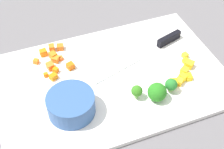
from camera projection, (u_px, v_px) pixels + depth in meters
The scene contains 27 objects.
ground_plane at pixel (112, 81), 0.76m from camera, with size 4.00×4.00×0.00m, color slate.
cutting_board at pixel (112, 79), 0.75m from camera, with size 0.55×0.36×0.01m, color white.
prep_bowl at pixel (71, 104), 0.66m from camera, with size 0.10×0.10×0.05m, color #325793.
chef_knife at pixel (157, 46), 0.82m from camera, with size 0.28×0.10×0.02m.
carrot_dice_0 at pixel (52, 48), 0.81m from camera, with size 0.01×0.02×0.02m, color orange.
carrot_dice_1 at pixel (70, 66), 0.77m from camera, with size 0.02×0.02×0.02m, color orange.
carrot_dice_2 at pixel (46, 75), 0.75m from camera, with size 0.01×0.01×0.01m, color orange.
carrot_dice_3 at pixel (50, 66), 0.77m from camera, with size 0.02×0.02×0.02m, color orange.
carrot_dice_4 at pixel (56, 70), 0.76m from camera, with size 0.01×0.01×0.01m, color orange.
carrot_dice_5 at pixel (60, 47), 0.82m from camera, with size 0.02×0.02×0.01m, color orange.
carrot_dice_6 at pixel (43, 53), 0.80m from camera, with size 0.02×0.02×0.02m, color orange.
carrot_dice_7 at pixel (36, 61), 0.78m from camera, with size 0.01×0.01×0.01m, color orange.
carrot_dice_8 at pixel (55, 59), 0.78m from camera, with size 0.02×0.02×0.01m, color orange.
carrot_dice_9 at pixel (53, 56), 0.79m from camera, with size 0.02×0.02×0.02m, color orange.
carrot_dice_10 at pixel (61, 58), 0.79m from camera, with size 0.01×0.01×0.01m, color orange.
carrot_dice_11 at pixel (53, 77), 0.74m from camera, with size 0.02×0.01×0.01m, color orange.
pepper_dice_0 at pixel (189, 64), 0.77m from camera, with size 0.02×0.02×0.02m, color yellow.
pepper_dice_1 at pixel (184, 71), 0.76m from camera, with size 0.02×0.02×0.01m, color yellow.
pepper_dice_2 at pixel (186, 61), 0.78m from camera, with size 0.01×0.01×0.01m, color yellow.
pepper_dice_3 at pixel (183, 77), 0.74m from camera, with size 0.01×0.02×0.02m, color yellow.
pepper_dice_4 at pixel (189, 77), 0.74m from camera, with size 0.01×0.02×0.01m, color yellow.
pepper_dice_5 at pixel (185, 56), 0.79m from camera, with size 0.01×0.01×0.01m, color yellow.
pepper_dice_6 at pixel (173, 83), 0.73m from camera, with size 0.02×0.02×0.02m, color yellow.
pepper_dice_7 at pixel (179, 81), 0.73m from camera, with size 0.02×0.02×0.02m, color yellow.
broccoli_floret_0 at pixel (171, 85), 0.71m from camera, with size 0.03×0.03×0.04m.
broccoli_floret_1 at pixel (137, 91), 0.69m from camera, with size 0.03×0.03×0.04m.
broccoli_floret_2 at pixel (157, 92), 0.69m from camera, with size 0.04×0.04×0.04m.
Camera 1 is at (-0.18, -0.48, 0.56)m, focal length 49.22 mm.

